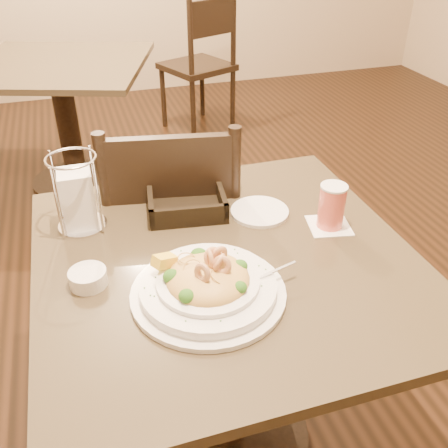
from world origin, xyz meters
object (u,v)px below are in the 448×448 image
object	(u,v)px
dining_chair_near	(174,237)
bread_basket	(187,204)
drink_glass	(332,207)
main_table	(226,324)
background_table	(64,104)
dining_chair_far	(201,61)
side_plate	(260,212)
butter_ramekin	(88,278)
pasta_bowl	(208,284)
napkin_caddy	(78,197)

from	to	relation	value
dining_chair_near	bread_basket	world-z (taller)	dining_chair_near
drink_glass	bread_basket	world-z (taller)	drink_glass
main_table	background_table	world-z (taller)	same
background_table	drink_glass	size ratio (longest dim) A/B	9.09
dining_chair_far	bread_basket	world-z (taller)	dining_chair_far
background_table	side_plate	xyz separation A→B (m)	(0.49, -1.73, 0.23)
bread_basket	side_plate	world-z (taller)	bread_basket
butter_ramekin	main_table	bearing A→B (deg)	1.54
background_table	butter_ramekin	distance (m)	1.91
dining_chair_near	drink_glass	size ratio (longest dim) A/B	7.41
butter_ramekin	side_plate	bearing A→B (deg)	19.72
dining_chair_far	side_plate	bearing A→B (deg)	56.16
dining_chair_near	drink_glass	bearing A→B (deg)	141.96
pasta_bowl	napkin_caddy	distance (m)	0.44
napkin_caddy	butter_ramekin	xyz separation A→B (m)	(-0.00, -0.25, -0.07)
bread_basket	napkin_caddy	size ratio (longest dim) A/B	1.14
dining_chair_far	butter_ramekin	world-z (taller)	dining_chair_far
dining_chair_near	drink_glass	distance (m)	0.59
butter_ramekin	pasta_bowl	bearing A→B (deg)	-24.96
background_table	dining_chair_far	distance (m)	1.10
dining_chair_far	drink_glass	world-z (taller)	dining_chair_far
background_table	drink_glass	bearing A→B (deg)	-70.77
dining_chair_far	butter_ramekin	bearing A→B (deg)	46.80
dining_chair_far	pasta_bowl	xyz separation A→B (m)	(-0.68, -2.59, 0.25)
background_table	butter_ramekin	world-z (taller)	butter_ramekin
background_table	bread_basket	size ratio (longest dim) A/B	4.99
background_table	dining_chair_near	world-z (taller)	dining_chair_near
dining_chair_far	pasta_bowl	distance (m)	2.69
dining_chair_far	napkin_caddy	xyz separation A→B (m)	(-0.92, -2.23, 0.31)
butter_ramekin	dining_chair_far	bearing A→B (deg)	69.61
main_table	dining_chair_far	distance (m)	2.54
napkin_caddy	dining_chair_near	bearing A→B (deg)	34.87
dining_chair_near	napkin_caddy	size ratio (longest dim) A/B	4.62
napkin_caddy	background_table	bearing A→B (deg)	90.81
dining_chair_far	dining_chair_near	bearing A→B (deg)	49.73
main_table	butter_ramekin	size ratio (longest dim) A/B	10.75
background_table	main_table	bearing A→B (deg)	-79.65
pasta_bowl	side_plate	bearing A→B (deg)	51.31
bread_basket	butter_ramekin	world-z (taller)	bread_basket
dining_chair_near	napkin_caddy	xyz separation A→B (m)	(-0.28, -0.19, 0.31)
background_table	napkin_caddy	distance (m)	1.68
dining_chair_near	napkin_caddy	distance (m)	0.46
pasta_bowl	napkin_caddy	size ratio (longest dim) A/B	1.86
dining_chair_near	side_plate	size ratio (longest dim) A/B	5.86
bread_basket	side_plate	bearing A→B (deg)	-20.60
main_table	bread_basket	bearing A→B (deg)	100.25
bread_basket	background_table	bearing A→B (deg)	100.36
napkin_caddy	pasta_bowl	bearing A→B (deg)	-56.38
pasta_bowl	dining_chair_far	bearing A→B (deg)	75.37
main_table	dining_chair_near	size ratio (longest dim) A/B	0.97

